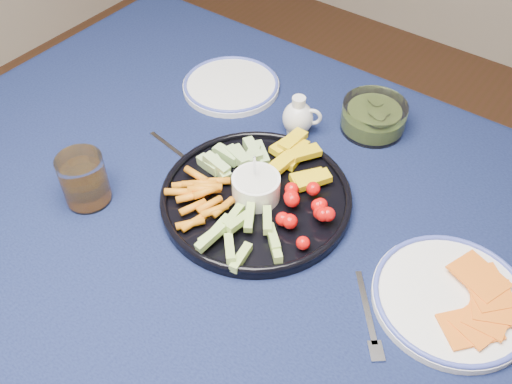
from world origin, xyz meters
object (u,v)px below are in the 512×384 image
Objects in this scene: dining_table at (289,270)px; pickle_bowl at (373,118)px; cheese_plate at (452,297)px; juice_tumbler at (85,182)px; crudite_platter at (255,194)px; side_plate_extra at (231,85)px; creamer_pitcher at (298,118)px.

pickle_bowl is (-0.03, 0.36, 0.12)m from dining_table.
pickle_bowl is 0.44m from cheese_plate.
dining_table is 0.38m from pickle_bowl.
pickle_bowl is at bearing 56.73° from juice_tumbler.
pickle_bowl is (0.07, 0.32, 0.01)m from crudite_platter.
juice_tumbler reaches higher than pickle_bowl.
crudite_platter is 0.31m from juice_tumbler.
side_plate_extra is at bearing 90.19° from juice_tumbler.
side_plate_extra is (-0.64, 0.24, -0.00)m from cheese_plate.
dining_table is at bearing -170.12° from cheese_plate.
dining_table is 0.47m from side_plate_extra.
cheese_plate is (0.28, 0.05, 0.10)m from dining_table.
crudite_platter reaches higher than creamer_pitcher.
dining_table is 4.69× the size of crudite_platter.
crudite_platter is 0.22m from creamer_pitcher.
cheese_plate is 2.52× the size of juice_tumbler.
cheese_plate is (0.38, 0.01, -0.01)m from crudite_platter.
pickle_bowl is at bearing 135.20° from cheese_plate.
crudite_platter is 3.55× the size of juice_tumbler.
juice_tumbler reaches higher than cheese_plate.
cheese_plate reaches higher than dining_table.
pickle_bowl is at bearing 77.22° from crudite_platter.
pickle_bowl is at bearing 95.58° from dining_table.
crudite_platter is at bearing -44.51° from side_plate_extra.
cheese_plate is (0.43, -0.20, -0.03)m from creamer_pitcher.
crudite_platter reaches higher than dining_table.
creamer_pitcher reaches higher than pickle_bowl.
juice_tumbler is 0.43m from side_plate_extra.
creamer_pitcher reaches higher than cheese_plate.
side_plate_extra is (-0.33, -0.07, -0.02)m from pickle_bowl.
creamer_pitcher is 0.66× the size of pickle_bowl.
creamer_pitcher is 0.40× the size of side_plate_extra.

